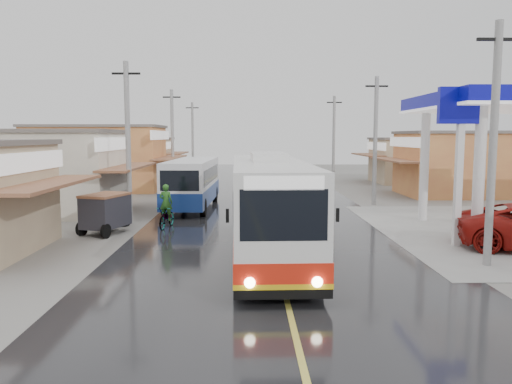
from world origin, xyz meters
TOP-DOWN VIEW (x-y plane):
  - ground at (0.00, 0.00)m, footprint 120.00×120.00m
  - road at (0.00, 15.00)m, footprint 12.00×90.00m
  - centre_line at (0.00, 15.00)m, footprint 0.15×90.00m
  - shopfronts_left at (-13.00, 18.00)m, footprint 11.00×44.00m
  - utility_poles_left at (-7.00, 16.00)m, footprint 1.60×50.00m
  - utility_poles_right at (7.00, 15.00)m, footprint 1.60×36.00m
  - coach_bus at (-0.29, 1.69)m, footprint 2.93×11.99m
  - second_bus at (-4.33, 13.66)m, footprint 2.70×8.83m
  - cyclist at (-4.83, 7.10)m, footprint 1.00×2.05m
  - tricycle_near at (-7.36, 5.84)m, footprint 2.13×2.67m
  - tyre_stack at (-7.12, 7.73)m, footprint 0.79×0.79m

SIDE VIEW (x-z plane):
  - ground at x=0.00m, z-range 0.00..0.00m
  - shopfronts_left at x=-13.00m, z-range -2.60..2.60m
  - utility_poles_left at x=-7.00m, z-range -4.00..4.00m
  - utility_poles_right at x=7.00m, z-range -4.00..4.00m
  - road at x=0.00m, z-range 0.00..0.02m
  - centre_line at x=0.00m, z-range 0.02..0.03m
  - tyre_stack at x=-7.12m, z-range 0.00..0.40m
  - cyclist at x=-4.83m, z-range -0.36..1.75m
  - tricycle_near at x=-7.36m, z-range 0.13..1.91m
  - second_bus at x=-4.33m, z-range 0.11..3.01m
  - coach_bus at x=-0.29m, z-range -0.07..3.66m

